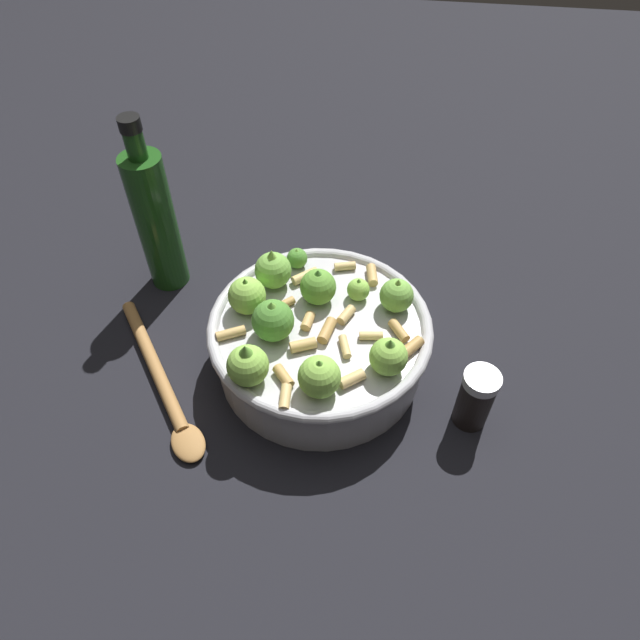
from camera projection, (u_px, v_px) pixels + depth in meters
ground_plane at (320, 362)px, 0.72m from camera, size 2.40×2.40×0.00m
cooking_pan at (318, 338)px, 0.68m from camera, size 0.26×0.26×0.12m
pepper_shaker at (475, 398)px, 0.63m from camera, size 0.04×0.04×0.08m
olive_oil_bottle at (156, 220)px, 0.73m from camera, size 0.05×0.05×0.25m
wooden_spoon at (163, 384)px, 0.68m from camera, size 0.17×0.22×0.02m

